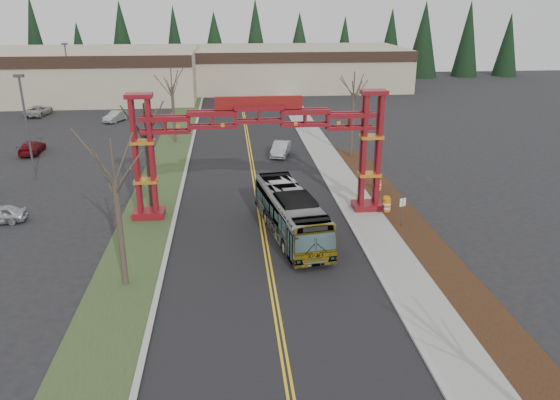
{
  "coord_description": "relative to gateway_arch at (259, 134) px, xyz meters",
  "views": [
    {
      "loc": [
        -2.08,
        -19.16,
        14.67
      ],
      "look_at": [
        0.91,
        12.25,
        3.14
      ],
      "focal_mm": 35.0,
      "sensor_mm": 36.0,
      "label": 1
    }
  ],
  "objects": [
    {
      "name": "parked_car_mid_a",
      "position": [
        -22.17,
        19.02,
        -5.32
      ],
      "size": [
        2.04,
        4.63,
        1.32
      ],
      "primitive_type": "imported",
      "rotation": [
        0.0,
        0.0,
        3.18
      ],
      "color": "maroon",
      "rests_on": "ground"
    },
    {
      "name": "sidewalk_right",
      "position": [
        7.6,
        7.0,
        -5.91
      ],
      "size": [
        2.6,
        110.0,
        0.14
      ],
      "primitive_type": "cube",
      "color": "gray",
      "rests_on": "ground"
    },
    {
      "name": "gateway_arch",
      "position": [
        0.0,
        0.0,
        0.0
      ],
      "size": [
        18.2,
        1.6,
        8.9
      ],
      "color": "maroon",
      "rests_on": "ground"
    },
    {
      "name": "transit_bus",
      "position": [
        1.8,
        -4.0,
        -4.46
      ],
      "size": [
        4.21,
        11.21,
        3.05
      ],
      "primitive_type": "imported",
      "rotation": [
        0.0,
        0.0,
        0.15
      ],
      "color": "#A4A5AB",
      "rests_on": "ground"
    },
    {
      "name": "ground",
      "position": [
        -0.0,
        -18.0,
        -5.98
      ],
      "size": [
        200.0,
        200.0,
        0.0
      ],
      "primitive_type": "plane",
      "color": "black",
      "rests_on": "ground"
    },
    {
      "name": "bare_tree_median_near",
      "position": [
        -8.0,
        -9.93,
        0.01
      ],
      "size": [
        3.33,
        3.33,
        8.24
      ],
      "color": "#382D26",
      "rests_on": "ground"
    },
    {
      "name": "bare_tree_right_far",
      "position": [
        10.0,
        14.73,
        0.29
      ],
      "size": [
        3.15,
        3.15,
        8.4
      ],
      "color": "#382D26",
      "rests_on": "ground"
    },
    {
      "name": "curb_right",
      "position": [
        6.15,
        7.0,
        -5.91
      ],
      "size": [
        0.3,
        110.0,
        0.15
      ],
      "primitive_type": "cube",
      "color": "#A7A8A3",
      "rests_on": "ground"
    },
    {
      "name": "barrel_mid",
      "position": [
        9.52,
        0.3,
        -5.52
      ],
      "size": [
        0.5,
        0.5,
        0.92
      ],
      "color": "orange",
      "rests_on": "ground"
    },
    {
      "name": "retail_building_east",
      "position": [
        10.0,
        61.95,
        -2.47
      ],
      "size": [
        38.0,
        20.3,
        7.0
      ],
      "color": "#BAA98E",
      "rests_on": "ground"
    },
    {
      "name": "light_pole_far",
      "position": [
        -24.3,
        43.36,
        -0.64
      ],
      "size": [
        0.8,
        0.4,
        9.24
      ],
      "color": "#3F3F44",
      "rests_on": "ground"
    },
    {
      "name": "curb_left",
      "position": [
        -6.15,
        7.0,
        -5.91
      ],
      "size": [
        0.3,
        110.0,
        0.15
      ],
      "primitive_type": "cube",
      "color": "#A7A8A3",
      "rests_on": "ground"
    },
    {
      "name": "road",
      "position": [
        -0.0,
        7.0,
        -5.97
      ],
      "size": [
        12.0,
        110.0,
        0.02
      ],
      "primitive_type": "cube",
      "color": "black",
      "rests_on": "ground"
    },
    {
      "name": "bare_tree_median_far",
      "position": [
        -8.0,
        22.37,
        0.03
      ],
      "size": [
        3.24,
        3.24,
        8.19
      ],
      "color": "#382D26",
      "rests_on": "ground"
    },
    {
      "name": "conifer_treeline",
      "position": [
        0.25,
        74.0,
        0.5
      ],
      "size": [
        116.1,
        5.6,
        13.0
      ],
      "color": "black",
      "rests_on": "ground"
    },
    {
      "name": "light_pole_near",
      "position": [
        -19.14,
        10.21,
        -0.76
      ],
      "size": [
        0.78,
        0.39,
        9.03
      ],
      "color": "#3F3F44",
      "rests_on": "ground"
    },
    {
      "name": "parked_car_far_b",
      "position": [
        -27.76,
        39.29,
        -5.28
      ],
      "size": [
        2.9,
        5.3,
        1.41
      ],
      "primitive_type": "imported",
      "rotation": [
        0.0,
        0.0,
        3.03
      ],
      "color": "#BBBBBB",
      "rests_on": "ground"
    },
    {
      "name": "barrel_south",
      "position": [
        9.27,
        -0.63,
        -5.43
      ],
      "size": [
        0.6,
        0.6,
        1.11
      ],
      "color": "orange",
      "rests_on": "ground"
    },
    {
      "name": "bare_tree_median_mid",
      "position": [
        -8.0,
        1.75,
        -0.33
      ],
      "size": [
        3.43,
        3.43,
        7.95
      ],
      "color": "#382D26",
      "rests_on": "ground"
    },
    {
      "name": "barrel_north",
      "position": [
        9.9,
        4.06,
        -5.51
      ],
      "size": [
        0.51,
        0.51,
        0.95
      ],
      "color": "orange",
      "rests_on": "ground"
    },
    {
      "name": "retail_building_west",
      "position": [
        -30.0,
        53.96,
        -2.22
      ],
      "size": [
        46.0,
        22.3,
        7.5
      ],
      "color": "#BAA98E",
      "rests_on": "ground"
    },
    {
      "name": "silver_sedan",
      "position": [
        3.05,
        15.83,
        -5.28
      ],
      "size": [
        2.52,
        4.53,
        1.41
      ],
      "primitive_type": "imported",
      "rotation": [
        0.0,
        0.0,
        -0.25
      ],
      "color": "#A5A8AD",
      "rests_on": "ground"
    },
    {
      "name": "lane_line_left",
      "position": [
        -0.12,
        7.0,
        -5.96
      ],
      "size": [
        0.12,
        100.0,
        0.01
      ],
      "primitive_type": "cube",
      "color": "yellow",
      "rests_on": "road"
    },
    {
      "name": "parked_car_far_a",
      "position": [
        -16.55,
        34.34,
        -5.31
      ],
      "size": [
        3.01,
        4.33,
        1.35
      ],
      "primitive_type": "imported",
      "rotation": [
        0.0,
        0.0,
        -0.43
      ],
      "color": "#A5A9AC",
      "rests_on": "ground"
    },
    {
      "name": "grass_median",
      "position": [
        -8.0,
        7.0,
        -5.94
      ],
      "size": [
        4.0,
        110.0,
        0.08
      ],
      "primitive_type": "cube",
      "color": "#2F4824",
      "rests_on": "ground"
    },
    {
      "name": "lane_line_right",
      "position": [
        0.12,
        7.0,
        -5.96
      ],
      "size": [
        0.12,
        100.0,
        0.01
      ],
      "primitive_type": "cube",
      "color": "yellow",
      "rests_on": "road"
    },
    {
      "name": "street_sign",
      "position": [
        9.5,
        -3.45,
        -4.45
      ],
      "size": [
        0.46,
        0.22,
        2.13
      ],
      "color": "#3F3F44",
      "rests_on": "ground"
    },
    {
      "name": "landscape_strip",
      "position": [
        10.2,
        -8.0,
        -5.92
      ],
      "size": [
        2.6,
        50.0,
        0.12
      ],
      "primitive_type": "cube",
      "color": "black",
      "rests_on": "ground"
    }
  ]
}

